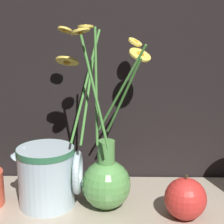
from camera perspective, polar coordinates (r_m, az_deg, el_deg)
The scene contains 5 objects.
ground_plane at distance 0.79m, azimuth 0.38°, elevation -15.27°, with size 6.00×6.00×0.00m, color black.
shelf at distance 0.78m, azimuth 0.38°, elevation -14.89°, with size 0.76×0.31×0.01m.
vase_with_flowers at distance 0.76m, azimuth -0.93°, elevation -9.59°, with size 0.20×0.19×0.36m.
ceramic_pitcher at distance 0.78m, azimuth -9.76°, elevation -9.27°, with size 0.14×0.12×0.13m.
orange_fruit at distance 0.74m, azimuth 11.12°, elevation -12.84°, with size 0.08×0.08×0.09m.
Camera 1 is at (0.01, -0.68, 0.39)m, focal length 60.00 mm.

